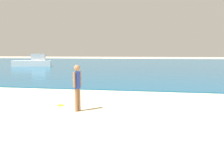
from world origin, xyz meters
The scene contains 4 objects.
water centered at (0.00, 40.36, 0.03)m, with size 160.00×60.00×0.06m, color #14567F.
person_standing centered at (-1.43, 6.12, 0.90)m, with size 0.21×0.34×1.58m.
frisbee centered at (-2.32, 6.75, 0.01)m, with size 0.23×0.23×0.03m, color yellow.
boat_near centered at (-15.19, 27.97, 0.66)m, with size 5.37×3.37×1.74m.
Camera 1 is at (0.97, -0.98, 1.99)m, focal length 35.64 mm.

